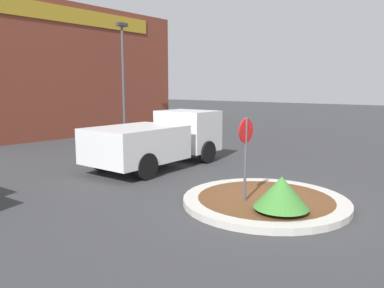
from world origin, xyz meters
TOP-DOWN VIEW (x-y plane):
  - ground_plane at (0.00, 0.00)m, footprint 120.00×120.00m
  - traffic_island at (0.00, 0.00)m, footprint 4.28×4.28m
  - stop_sign at (-0.59, 0.26)m, footprint 0.61×0.07m
  - island_shrub at (-0.75, -0.83)m, footprint 1.28×1.28m
  - utility_truck at (1.56, 5.50)m, footprint 5.69×2.68m
  - storefront_building at (4.81, 18.35)m, footprint 15.00×6.07m
  - light_pole at (6.50, 13.55)m, footprint 0.70×0.30m

SIDE VIEW (x-z plane):
  - ground_plane at x=0.00m, z-range 0.00..0.00m
  - traffic_island at x=0.00m, z-range 0.00..0.17m
  - island_shrub at x=-0.75m, z-range 0.23..1.06m
  - utility_truck at x=1.56m, z-range 0.05..2.10m
  - stop_sign at x=-0.59m, z-range 0.41..2.70m
  - light_pole at x=6.50m, z-range 0.56..7.39m
  - storefront_building at x=4.81m, z-range 0.00..7.97m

